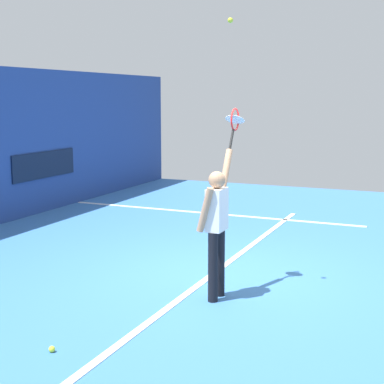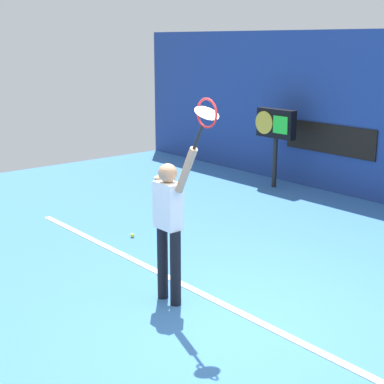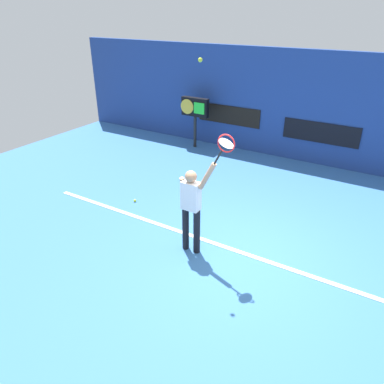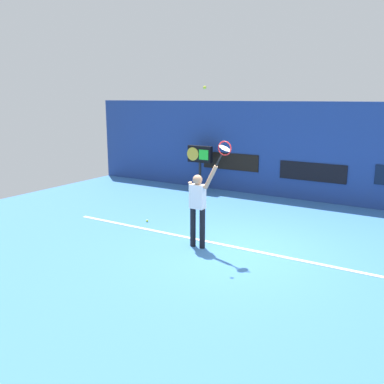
{
  "view_description": "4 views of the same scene",
  "coord_description": "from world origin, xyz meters",
  "px_view_note": "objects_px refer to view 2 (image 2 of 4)",
  "views": [
    {
      "loc": [
        -7.79,
        -2.88,
        2.63
      ],
      "look_at": [
        -0.62,
        0.26,
        1.35
      ],
      "focal_mm": 54.56,
      "sensor_mm": 36.0,
      "label": 1
    },
    {
      "loc": [
        4.22,
        -4.16,
        3.05
      ],
      "look_at": [
        -0.81,
        0.05,
        1.33
      ],
      "focal_mm": 54.59,
      "sensor_mm": 36.0,
      "label": 2
    },
    {
      "loc": [
        2.2,
        -5.29,
        4.28
      ],
      "look_at": [
        -1.21,
        0.28,
        0.98
      ],
      "focal_mm": 34.38,
      "sensor_mm": 36.0,
      "label": 3
    },
    {
      "loc": [
        3.86,
        -8.14,
        3.37
      ],
      "look_at": [
        -1.15,
        -0.08,
        1.24
      ],
      "focal_mm": 39.59,
      "sensor_mm": 36.0,
      "label": 4
    }
  ],
  "objects_px": {
    "tennis_player": "(169,221)",
    "scoreboard_clock": "(276,127)",
    "spare_ball": "(132,235)",
    "tennis_racket": "(206,116)"
  },
  "relations": [
    {
      "from": "tennis_player",
      "to": "scoreboard_clock",
      "type": "xyz_separation_m",
      "value": [
        -3.03,
        5.16,
        0.28
      ]
    },
    {
      "from": "tennis_player",
      "to": "scoreboard_clock",
      "type": "distance_m",
      "value": 5.99
    },
    {
      "from": "scoreboard_clock",
      "to": "spare_ball",
      "type": "distance_m",
      "value": 4.44
    },
    {
      "from": "scoreboard_clock",
      "to": "tennis_player",
      "type": "bearing_deg",
      "value": -59.56
    },
    {
      "from": "scoreboard_clock",
      "to": "spare_ball",
      "type": "xyz_separation_m",
      "value": [
        0.81,
        -4.19,
        -1.26
      ]
    },
    {
      "from": "tennis_player",
      "to": "scoreboard_clock",
      "type": "relative_size",
      "value": 1.17
    },
    {
      "from": "tennis_racket",
      "to": "spare_ball",
      "type": "distance_m",
      "value": 3.78
    },
    {
      "from": "tennis_racket",
      "to": "spare_ball",
      "type": "relative_size",
      "value": 9.05
    },
    {
      "from": "tennis_racket",
      "to": "scoreboard_clock",
      "type": "height_order",
      "value": "tennis_racket"
    },
    {
      "from": "tennis_racket",
      "to": "spare_ball",
      "type": "bearing_deg",
      "value": 161.23
    }
  ]
}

